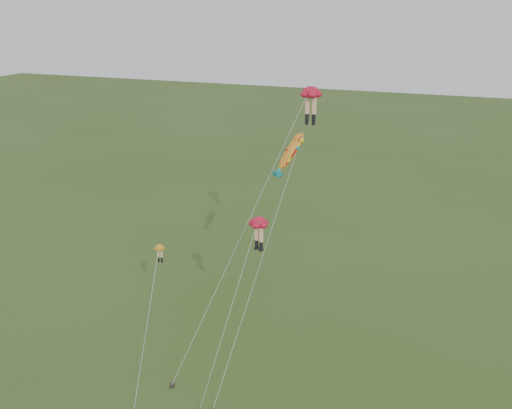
% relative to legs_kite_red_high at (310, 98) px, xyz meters
% --- Properties ---
extents(ground, '(300.00, 300.00, 0.00)m').
position_rel_legs_kite_red_high_xyz_m(ground, '(-3.83, -12.52, -19.54)').
color(ground, '#344B1A').
rests_on(ground, ground).
extents(legs_kite_red_high, '(7.48, 13.60, 20.39)m').
position_rel_legs_kite_red_high_xyz_m(legs_kite_red_high, '(0.00, 0.00, 0.00)').
color(legs_kite_red_high, red).
rests_on(legs_kite_red_high, ground).
extents(legs_kite_red_mid, '(3.73, 5.41, 13.16)m').
position_rel_legs_kite_red_high_xyz_m(legs_kite_red_mid, '(-0.57, -9.89, -7.11)').
color(legs_kite_red_mid, red).
rests_on(legs_kite_red_mid, ground).
extents(legs_kite_yellow, '(3.00, 9.40, 8.89)m').
position_rel_legs_kite_red_high_xyz_m(legs_kite_yellow, '(-9.35, -8.18, -11.51)').
color(legs_kite_yellow, orange).
rests_on(legs_kite_yellow, ground).
extents(fish_kite, '(3.29, 12.19, 17.61)m').
position_rel_legs_kite_red_high_xyz_m(fish_kite, '(-0.41, -3.33, -3.59)').
color(fish_kite, yellow).
rests_on(fish_kite, ground).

